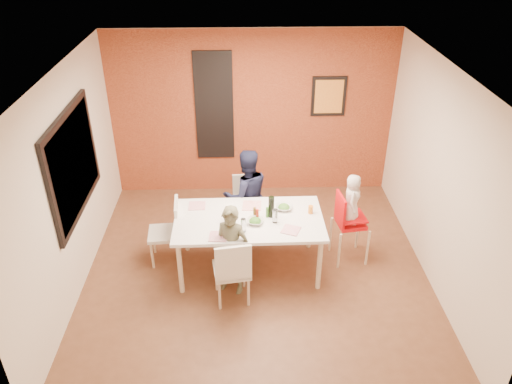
{
  "coord_description": "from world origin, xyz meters",
  "views": [
    {
      "loc": [
        -0.17,
        -5.25,
        4.3
      ],
      "look_at": [
        0.0,
        0.3,
        1.05
      ],
      "focal_mm": 35.0,
      "sensor_mm": 36.0,
      "label": 1
    }
  ],
  "objects_px": {
    "chair_far": "(246,200)",
    "paper_towel_roll": "(231,213)",
    "wine_bottle": "(271,207)",
    "chair_near": "(232,269)",
    "high_chair": "(348,221)",
    "child_far": "(247,195)",
    "toddler": "(352,199)",
    "child_near": "(231,251)",
    "chair_left": "(170,228)",
    "dining_table": "(249,223)"
  },
  "relations": [
    {
      "from": "chair_far",
      "to": "high_chair",
      "type": "distance_m",
      "value": 1.57
    },
    {
      "from": "chair_left",
      "to": "wine_bottle",
      "type": "distance_m",
      "value": 1.42
    },
    {
      "from": "high_chair",
      "to": "wine_bottle",
      "type": "distance_m",
      "value": 1.09
    },
    {
      "from": "chair_left",
      "to": "toddler",
      "type": "height_order",
      "value": "toddler"
    },
    {
      "from": "high_chair",
      "to": "toddler",
      "type": "xyz_separation_m",
      "value": [
        0.03,
        0.01,
        0.34
      ]
    },
    {
      "from": "chair_far",
      "to": "paper_towel_roll",
      "type": "relative_size",
      "value": 3.57
    },
    {
      "from": "chair_far",
      "to": "paper_towel_roll",
      "type": "distance_m",
      "value": 1.13
    },
    {
      "from": "chair_near",
      "to": "high_chair",
      "type": "height_order",
      "value": "high_chair"
    },
    {
      "from": "dining_table",
      "to": "wine_bottle",
      "type": "distance_m",
      "value": 0.36
    },
    {
      "from": "toddler",
      "to": "child_far",
      "type": "bearing_deg",
      "value": 80.8
    },
    {
      "from": "chair_near",
      "to": "wine_bottle",
      "type": "distance_m",
      "value": 0.96
    },
    {
      "from": "high_chair",
      "to": "child_near",
      "type": "xyz_separation_m",
      "value": [
        -1.54,
        -0.6,
        -0.0
      ]
    },
    {
      "from": "wine_bottle",
      "to": "paper_towel_roll",
      "type": "height_order",
      "value": "wine_bottle"
    },
    {
      "from": "dining_table",
      "to": "paper_towel_roll",
      "type": "height_order",
      "value": "paper_towel_roll"
    },
    {
      "from": "wine_bottle",
      "to": "chair_near",
      "type": "bearing_deg",
      "value": -125.06
    },
    {
      "from": "chair_far",
      "to": "paper_towel_roll",
      "type": "height_order",
      "value": "paper_towel_roll"
    },
    {
      "from": "dining_table",
      "to": "paper_towel_roll",
      "type": "bearing_deg",
      "value": -168.82
    },
    {
      "from": "child_far",
      "to": "chair_far",
      "type": "bearing_deg",
      "value": -104.76
    },
    {
      "from": "child_far",
      "to": "paper_towel_roll",
      "type": "height_order",
      "value": "child_far"
    },
    {
      "from": "chair_left",
      "to": "wine_bottle",
      "type": "bearing_deg",
      "value": 77.73
    },
    {
      "from": "dining_table",
      "to": "high_chair",
      "type": "xyz_separation_m",
      "value": [
        1.32,
        0.18,
        -0.11
      ]
    },
    {
      "from": "toddler",
      "to": "chair_left",
      "type": "bearing_deg",
      "value": 101.82
    },
    {
      "from": "child_near",
      "to": "paper_towel_roll",
      "type": "height_order",
      "value": "child_near"
    },
    {
      "from": "chair_left",
      "to": "child_near",
      "type": "height_order",
      "value": "child_near"
    },
    {
      "from": "chair_far",
      "to": "high_chair",
      "type": "bearing_deg",
      "value": -32.07
    },
    {
      "from": "dining_table",
      "to": "child_far",
      "type": "xyz_separation_m",
      "value": [
        -0.02,
        0.74,
        -0.02
      ]
    },
    {
      "from": "dining_table",
      "to": "child_far",
      "type": "distance_m",
      "value": 0.74
    },
    {
      "from": "wine_bottle",
      "to": "paper_towel_roll",
      "type": "relative_size",
      "value": 1.21
    },
    {
      "from": "child_far",
      "to": "chair_near",
      "type": "bearing_deg",
      "value": 67.08
    },
    {
      "from": "dining_table",
      "to": "high_chair",
      "type": "relative_size",
      "value": 1.89
    },
    {
      "from": "child_far",
      "to": "wine_bottle",
      "type": "height_order",
      "value": "child_far"
    },
    {
      "from": "chair_near",
      "to": "chair_left",
      "type": "distance_m",
      "value": 1.23
    },
    {
      "from": "chair_left",
      "to": "wine_bottle",
      "type": "xyz_separation_m",
      "value": [
        1.34,
        -0.18,
        0.43
      ]
    },
    {
      "from": "chair_near",
      "to": "child_far",
      "type": "height_order",
      "value": "child_far"
    },
    {
      "from": "high_chair",
      "to": "chair_left",
      "type": "bearing_deg",
      "value": 80.97
    },
    {
      "from": "child_near",
      "to": "high_chair",
      "type": "bearing_deg",
      "value": 42.69
    },
    {
      "from": "chair_far",
      "to": "toddler",
      "type": "bearing_deg",
      "value": -31.37
    },
    {
      "from": "chair_near",
      "to": "high_chair",
      "type": "bearing_deg",
      "value": -159.67
    },
    {
      "from": "chair_left",
      "to": "child_near",
      "type": "relative_size",
      "value": 0.75
    },
    {
      "from": "dining_table",
      "to": "toddler",
      "type": "bearing_deg",
      "value": 7.98
    },
    {
      "from": "chair_far",
      "to": "child_near",
      "type": "relative_size",
      "value": 0.7
    },
    {
      "from": "chair_near",
      "to": "dining_table",
      "type": "bearing_deg",
      "value": -116.08
    },
    {
      "from": "toddler",
      "to": "chair_near",
      "type": "bearing_deg",
      "value": 131.45
    },
    {
      "from": "chair_left",
      "to": "toddler",
      "type": "bearing_deg",
      "value": 84.56
    },
    {
      "from": "chair_near",
      "to": "child_far",
      "type": "relative_size",
      "value": 0.66
    },
    {
      "from": "chair_near",
      "to": "toddler",
      "type": "distance_m",
      "value": 1.83
    },
    {
      "from": "chair_far",
      "to": "child_near",
      "type": "height_order",
      "value": "child_near"
    },
    {
      "from": "dining_table",
      "to": "chair_left",
      "type": "distance_m",
      "value": 1.1
    },
    {
      "from": "chair_far",
      "to": "child_far",
      "type": "bearing_deg",
      "value": -90.99
    },
    {
      "from": "chair_left",
      "to": "paper_towel_roll",
      "type": "height_order",
      "value": "paper_towel_roll"
    }
  ]
}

